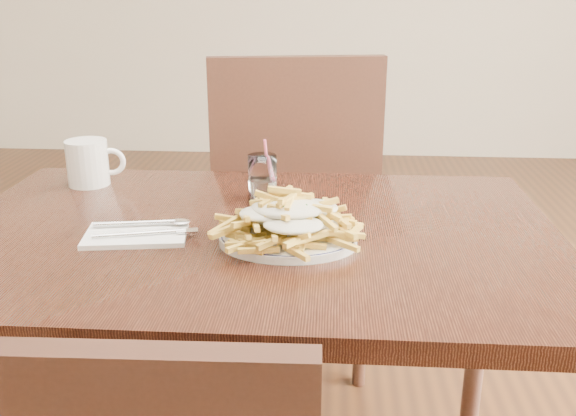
# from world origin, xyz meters

# --- Properties ---
(table) EXTENTS (1.20, 0.80, 0.75)m
(table) POSITION_xyz_m (0.00, 0.00, 0.67)
(table) COLOR black
(table) RESTS_ON ground
(chair_far) EXTENTS (0.55, 0.55, 1.03)m
(chair_far) POSITION_xyz_m (0.04, 0.66, 0.58)
(chair_far) COLOR black
(chair_far) RESTS_ON ground
(fries_plate) EXTENTS (0.30, 0.27, 0.02)m
(fries_plate) POSITION_xyz_m (0.08, -0.07, 0.76)
(fries_plate) COLOR white
(fries_plate) RESTS_ON table
(loaded_fries) EXTENTS (0.30, 0.27, 0.08)m
(loaded_fries) POSITION_xyz_m (0.08, -0.07, 0.81)
(loaded_fries) COLOR gold
(loaded_fries) RESTS_ON fries_plate
(napkin) EXTENTS (0.21, 0.15, 0.01)m
(napkin) POSITION_xyz_m (-0.21, -0.06, 0.75)
(napkin) COLOR white
(napkin) RESTS_ON table
(cutlery) EXTENTS (0.22, 0.12, 0.01)m
(cutlery) POSITION_xyz_m (-0.21, -0.05, 0.76)
(cutlery) COLOR silver
(cutlery) RESTS_ON napkin
(water_glass) EXTENTS (0.06, 0.06, 0.14)m
(water_glass) POSITION_xyz_m (0.00, 0.18, 0.79)
(water_glass) COLOR white
(water_glass) RESTS_ON table
(coffee_mug) EXTENTS (0.14, 0.10, 0.11)m
(coffee_mug) POSITION_xyz_m (-0.42, 0.27, 0.80)
(coffee_mug) COLOR white
(coffee_mug) RESTS_ON table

